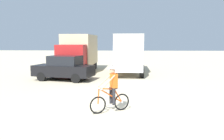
# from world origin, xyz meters

# --- Properties ---
(ground_plane) EXTENTS (120.00, 120.00, 0.00)m
(ground_plane) POSITION_xyz_m (0.00, 0.00, 0.00)
(ground_plane) COLOR beige
(box_truck_tan_camper) EXTENTS (2.58, 6.82, 3.35)m
(box_truck_tan_camper) POSITION_xyz_m (-3.29, 11.32, 1.87)
(box_truck_tan_camper) COLOR #CCB78E
(box_truck_tan_camper) RESTS_ON ground
(box_truck_cream_rv) EXTENTS (2.53, 6.80, 3.35)m
(box_truck_cream_rv) POSITION_xyz_m (1.13, 10.79, 1.87)
(box_truck_cream_rv) COLOR beige
(box_truck_cream_rv) RESTS_ON ground
(sedan_parked) EXTENTS (4.48, 2.64, 1.76)m
(sedan_parked) POSITION_xyz_m (-3.51, 6.69, 0.88)
(sedan_parked) COLOR black
(sedan_parked) RESTS_ON ground
(cyclist_orange_shirt) EXTENTS (1.52, 0.94, 1.82)m
(cyclist_orange_shirt) POSITION_xyz_m (0.29, -0.73, 0.85)
(cyclist_orange_shirt) COLOR black
(cyclist_orange_shirt) RESTS_ON ground
(supply_crate) EXTENTS (0.88, 0.89, 0.59)m
(supply_crate) POSITION_xyz_m (-3.68, 7.96, 0.30)
(supply_crate) COLOR #9E2D2D
(supply_crate) RESTS_ON ground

